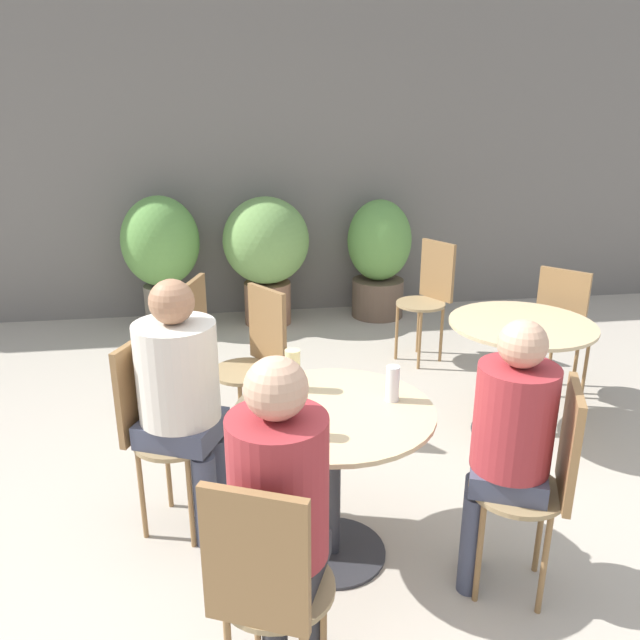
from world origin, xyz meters
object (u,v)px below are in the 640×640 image
object	(u,v)px
bistro_chair_1	(266,582)
bistro_chair_2	(543,473)
bistro_chair_6	(429,290)
beer_glass_1	(393,384)
cafe_table_near	(334,446)
potted_plant_0	(161,250)
beer_glass_0	(299,418)
potted_plant_1	(266,249)
bistro_chair_5	(257,352)
potted_plant_2	(379,255)
cafe_table_far	(519,350)
bistro_chair_0	(156,419)
seated_person_2	(509,433)
beer_glass_2	(293,370)
bistro_chair_4	(185,337)
bistro_chair_3	(564,322)
seated_person_0	(182,389)
seated_person_1	(280,503)

from	to	relation	value
bistro_chair_1	bistro_chair_2	bearing A→B (deg)	-135.00
bistro_chair_6	beer_glass_1	size ratio (longest dim) A/B	5.97
cafe_table_near	potted_plant_0	world-z (taller)	potted_plant_0
beer_glass_0	potted_plant_1	distance (m)	3.36
bistro_chair_2	bistro_chair_5	xyz separation A→B (m)	(-1.03, 1.40, 0.00)
potted_plant_2	potted_plant_1	bearing A→B (deg)	-177.09
bistro_chair_2	potted_plant_2	world-z (taller)	potted_plant_2
beer_glass_0	cafe_table_far	bearing A→B (deg)	37.83
cafe_table_far	bistro_chair_0	world-z (taller)	bistro_chair_0
seated_person_2	cafe_table_far	bearing A→B (deg)	176.03
beer_glass_0	beer_glass_2	distance (m)	0.41
bistro_chair_4	beer_glass_0	bearing A→B (deg)	35.60
bistro_chair_1	bistro_chair_3	world-z (taller)	same
bistro_chair_0	beer_glass_0	size ratio (longest dim) A/B	5.96
beer_glass_2	potted_plant_2	bearing A→B (deg)	69.64
bistro_chair_1	seated_person_2	size ratio (longest dim) A/B	0.79
bistro_chair_2	bistro_chair_5	world-z (taller)	same
cafe_table_far	seated_person_0	size ratio (longest dim) A/B	0.68
bistro_chair_5	potted_plant_2	xyz separation A→B (m)	(1.23, 2.15, 0.03)
cafe_table_near	bistro_chair_3	bearing A→B (deg)	36.73
bistro_chair_4	bistro_chair_1	bearing A→B (deg)	26.72
seated_person_2	potted_plant_1	bearing A→B (deg)	-144.78
bistro_chair_3	bistro_chair_4	world-z (taller)	same
bistro_chair_6	seated_person_1	world-z (taller)	seated_person_1
cafe_table_near	bistro_chair_4	bearing A→B (deg)	116.56
bistro_chair_2	potted_plant_1	size ratio (longest dim) A/B	0.80
potted_plant_0	potted_plant_1	size ratio (longest dim) A/B	1.02
bistro_chair_5	bistro_chair_6	size ratio (longest dim) A/B	1.00
seated_person_1	potted_plant_1	bearing A→B (deg)	-69.43
beer_glass_2	seated_person_2	bearing A→B (deg)	-32.16
beer_glass_1	potted_plant_2	size ratio (longest dim) A/B	0.14
bistro_chair_6	seated_person_0	distance (m)	2.55
beer_glass_2	bistro_chair_0	bearing A→B (deg)	168.83
potted_plant_1	bistro_chair_5	bearing A→B (deg)	-95.34
bistro_chair_2	bistro_chair_5	distance (m)	1.73
potted_plant_0	beer_glass_1	bearing A→B (deg)	-68.44
cafe_table_near	potted_plant_1	world-z (taller)	potted_plant_1
cafe_table_near	cafe_table_far	size ratio (longest dim) A/B	1.00
cafe_table_far	bistro_chair_5	bearing A→B (deg)	173.93
bistro_chair_2	bistro_chair_4	bearing A→B (deg)	-116.05
bistro_chair_0	seated_person_0	bearing A→B (deg)	-90.00
potted_plant_2	bistro_chair_6	bearing A→B (deg)	-82.73
bistro_chair_3	beer_glass_0	distance (m)	2.43
beer_glass_2	potted_plant_1	size ratio (longest dim) A/B	0.16
bistro_chair_6	potted_plant_2	xyz separation A→B (m)	(-0.14, 1.07, 0.03)
potted_plant_1	beer_glass_1	bearing A→B (deg)	-84.03
bistro_chair_4	seated_person_0	bearing A→B (deg)	20.41
bistro_chair_0	bistro_chair_2	size ratio (longest dim) A/B	1.00
bistro_chair_3	potted_plant_1	world-z (taller)	potted_plant_1
potted_plant_1	bistro_chair_6	bearing A→B (deg)	-40.98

